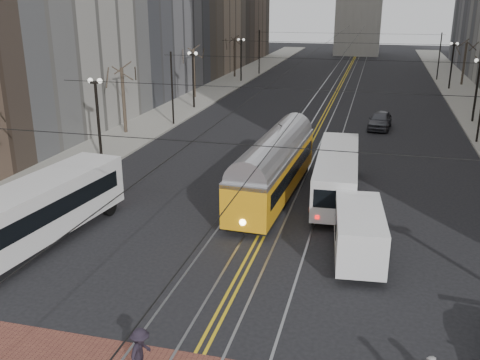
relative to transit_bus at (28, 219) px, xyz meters
The scene contains 14 objects.
ground 11.02m from the transit_bus, 24.05° to the right, with size 260.00×260.00×0.00m, color black.
sidewalk_left 40.89m from the transit_bus, 97.07° to the left, with size 5.00×140.00×0.15m, color gray.
sidewalk_right 47.64m from the transit_bus, 58.38° to the left, with size 5.00×140.00×0.15m, color gray.
streetcar_rails 41.79m from the transit_bus, 76.19° to the left, with size 4.80×130.00×0.02m, color gray.
centre_lines 41.78m from the transit_bus, 76.19° to the left, with size 0.42×130.00×0.01m, color gold.
lamp_posts 26.30m from the transit_bus, 67.69° to the left, with size 27.60×57.20×5.60m.
street_trees 32.40m from the transit_bus, 72.06° to the left, with size 31.68×53.28×5.60m.
trolley_wires 32.06m from the transit_bus, 71.83° to the left, with size 25.96×120.00×6.60m.
transit_bus is the anchor object (origin of this frame).
streetcar 13.50m from the transit_bus, 45.44° to the left, with size 2.32×12.48×2.94m, color orange.
rear_bus 16.57m from the transit_bus, 38.27° to the left, with size 2.21×10.17×2.65m, color silver.
cargo_van 14.84m from the transit_bus, 10.24° to the left, with size 2.00×5.20×2.30m, color white.
sedan_grey 32.76m from the transit_bus, 62.14° to the left, with size 1.83×4.54×1.55m, color #42434A.
pedestrian_d 11.05m from the transit_bus, 38.67° to the right, with size 1.06×0.61×1.65m, color black.
Camera 1 is at (4.92, -14.82, 10.92)m, focal length 40.00 mm.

